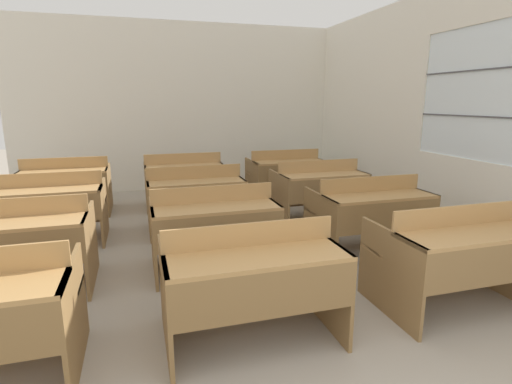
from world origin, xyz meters
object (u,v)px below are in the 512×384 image
Objects in this scene: bench_second_center at (214,224)px; bench_third_center at (195,196)px; bench_front_right at (456,253)px; bench_second_left at (16,242)px; wastepaper_bin at (322,177)px; bench_front_center at (251,277)px; bench_back_center at (184,178)px; bench_back_right at (286,173)px; bench_third_left at (49,205)px; bench_second_right at (370,211)px; bench_third_right at (319,188)px; bench_back_left at (66,184)px.

bench_third_center is (-0.00, 1.27, 0.00)m from bench_second_center.
bench_second_left is at bearing 159.64° from bench_front_right.
bench_second_left is 5.55m from wastepaper_bin.
bench_front_center is 5.30m from wastepaper_bin.
bench_second_center and bench_back_center have the same top height.
bench_front_right is 3.80m from bench_back_right.
wastepaper_bin is (2.74, 2.02, -0.28)m from bench_third_center.
bench_third_left is (-1.69, 1.25, 0.00)m from bench_second_center.
bench_second_right is 2.53m from bench_back_right.
bench_front_right and bench_third_center have the same top height.
bench_front_center and bench_third_right have the same top height.
bench_second_left and bench_back_left have the same top height.
bench_second_center and bench_back_left have the same top height.
wastepaper_bin is at bearing 50.20° from bench_second_center.
bench_front_center is at bearing -89.60° from bench_back_center.
bench_back_left is (-1.70, 2.55, 0.00)m from bench_second_center.
bench_second_right is at bearing -0.64° from bench_second_center.
bench_front_right is at bearing -102.67° from wastepaper_bin.
bench_back_left is at bearing 89.78° from bench_second_left.
bench_second_right is 1.00× the size of bench_third_left.
bench_second_left and bench_back_right have the same top height.
bench_third_left is 4.88m from wastepaper_bin.
bench_front_center is 3.03m from bench_third_right.
bench_second_left is 3.08m from bench_back_center.
bench_front_center is 2.10m from bench_second_right.
bench_second_right is at bearing -20.44° from bench_third_left.
bench_second_left is 3.29× the size of wastepaper_bin.
bench_second_right is (1.70, 1.24, 0.00)m from bench_front_center.
bench_second_center is 2.13m from bench_third_right.
bench_front_right is 1.27m from bench_second_right.
bench_back_right is at bearing 90.63° from bench_second_right.
bench_second_right is 3.29× the size of wastepaper_bin.
bench_front_right is at bearing -20.36° from bench_second_left.
bench_third_left is 1.00× the size of bench_back_center.
bench_front_center is 2.52m from bench_third_center.
bench_third_left is 1.69m from bench_third_center.
bench_second_left is 3.44m from bench_second_right.
bench_front_right is 3.07m from bench_third_center.
bench_second_right is 1.00× the size of bench_back_left.
bench_third_right reaches higher than wastepaper_bin.
bench_front_center is at bearing -89.38° from bench_third_center.
bench_third_right is 3.29× the size of wastepaper_bin.
bench_back_center is at bearing 89.97° from bench_third_center.
bench_back_left is at bearing 123.77° from bench_second_center.
wastepaper_bin is (4.44, 0.74, -0.28)m from bench_back_left.
bench_third_left is at bearing 143.45° from bench_second_center.
bench_third_center is (1.69, 0.01, 0.00)m from bench_third_left.
bench_second_center is at bearing -143.69° from bench_third_right.
wastepaper_bin is at bearing 9.42° from bench_back_left.
bench_third_right is at bearing 36.31° from bench_second_center.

